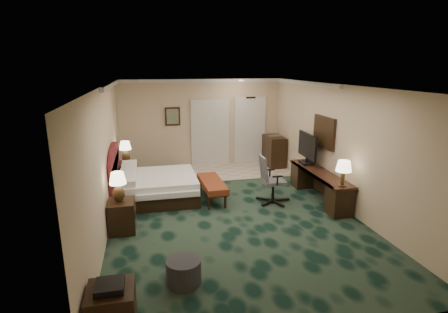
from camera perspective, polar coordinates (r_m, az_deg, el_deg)
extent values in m
cube|color=black|center=(7.75, 0.96, -8.90)|extent=(5.00, 7.50, 0.00)
cube|color=white|center=(7.11, 1.06, 11.46)|extent=(5.00, 7.50, 0.00)
cube|color=beige|center=(10.92, -3.64, 5.42)|extent=(5.00, 0.00, 2.70)
cube|color=beige|center=(3.97, 14.09, -11.87)|extent=(5.00, 0.00, 2.70)
cube|color=beige|center=(7.17, -18.81, -0.24)|extent=(0.00, 7.50, 2.70)
cube|color=beige|center=(8.25, 18.14, 1.70)|extent=(0.00, 7.50, 2.70)
cube|color=#B6AA9E|center=(10.59, 2.02, -2.31)|extent=(3.20, 1.70, 0.01)
cube|color=silver|center=(11.29, 4.23, 4.17)|extent=(1.02, 0.06, 2.18)
cube|color=beige|center=(10.98, -2.29, 3.90)|extent=(1.20, 0.06, 2.10)
cube|color=#415B4F|center=(10.75, -8.40, 6.49)|extent=(0.45, 0.06, 0.55)
cube|color=white|center=(8.70, 16.03, 3.85)|extent=(0.05, 0.95, 0.75)
cube|color=white|center=(8.49, -10.73, -4.93)|extent=(1.81, 1.67, 0.57)
cube|color=black|center=(7.04, -16.33, -9.34)|extent=(0.49, 0.56, 0.61)
cube|color=black|center=(9.62, -15.39, -2.74)|extent=(0.49, 0.57, 0.62)
cube|color=brown|center=(8.32, -1.94, -5.49)|extent=(0.53, 1.39, 0.46)
cylinder|color=#2E2E31|center=(5.39, -6.59, -18.16)|extent=(0.62, 0.62, 0.37)
cube|color=black|center=(4.69, -17.83, -22.86)|extent=(0.55, 0.55, 0.59)
cube|color=black|center=(8.60, 15.21, -4.59)|extent=(0.50, 2.34, 0.67)
cube|color=black|center=(9.03, 13.44, 1.26)|extent=(0.13, 1.01, 0.79)
cube|color=black|center=(11.13, 8.15, 0.89)|extent=(0.50, 0.90, 0.95)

